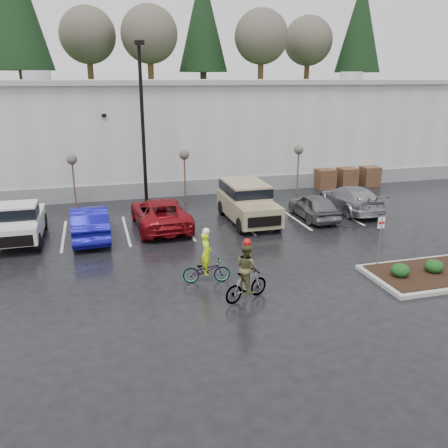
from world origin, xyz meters
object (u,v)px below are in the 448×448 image
object	(u,v)px
car_grey	(314,206)
pallet_stack_c	(369,176)
lamppost	(142,109)
car_red	(160,213)
sapling_mid	(184,158)
sapling_west	(72,162)
suv_tan	(248,203)
pallet_stack_b	(347,177)
cyclist_olive	(246,278)
cyclist_hivis	(206,265)
car_blue	(90,222)
fire_lane_sign	(380,236)
pallet_stack_a	(325,179)
sapling_east	(299,152)
pickup_white	(19,220)
car_far_silver	(350,198)

from	to	relation	value
car_grey	pallet_stack_c	bearing A→B (deg)	-137.63
lamppost	car_red	distance (m)	6.31
sapling_mid	sapling_west	bearing A→B (deg)	180.00
suv_tan	sapling_west	bearing A→B (deg)	149.55
pallet_stack_b	car_red	size ratio (longest dim) A/B	0.25
pallet_stack_b	cyclist_olive	bearing A→B (deg)	-129.38
cyclist_hivis	cyclist_olive	world-z (taller)	cyclist_olive
suv_tan	car_grey	bearing A→B (deg)	-5.25
sapling_west	car_blue	xyz separation A→B (m)	(0.79, -5.69, -1.94)
sapling_west	fire_lane_sign	world-z (taller)	sapling_west
pallet_stack_a	cyclist_hivis	bearing A→B (deg)	-131.31
sapling_east	car_red	distance (m)	11.11
pallet_stack_a	suv_tan	distance (m)	9.85
cyclist_hivis	pallet_stack_a	bearing A→B (deg)	-32.25
sapling_west	suv_tan	xyz separation A→B (m)	(8.87, -5.21, -1.70)
fire_lane_sign	cyclist_olive	size ratio (longest dim) A/B	0.98
pickup_white	suv_tan	size ratio (longest dim) A/B	1.02
cyclist_hivis	pickup_white	bearing A→B (deg)	54.86
car_red	cyclist_hivis	bearing A→B (deg)	93.68
lamppost	pallet_stack_c	distance (m)	16.89
lamppost	car_far_silver	xyz separation A→B (m)	(11.20, -3.71, -4.96)
pickup_white	car_blue	bearing A→B (deg)	-11.46
sapling_west	pickup_white	world-z (taller)	sapling_west
pallet_stack_a	suv_tan	xyz separation A→B (m)	(-7.63, -6.21, 0.35)
lamppost	pickup_white	distance (m)	8.91
lamppost	car_red	bearing A→B (deg)	-86.43
sapling_mid	pallet_stack_b	bearing A→B (deg)	4.89
pallet_stack_b	pickup_white	bearing A→B (deg)	-163.63
pallet_stack_a	pallet_stack_b	bearing A→B (deg)	0.00
car_blue	car_far_silver	size ratio (longest dim) A/B	0.95
pallet_stack_c	suv_tan	size ratio (longest dim) A/B	0.26
pickup_white	car_red	bearing A→B (deg)	1.01
car_far_silver	cyclist_olive	xyz separation A→B (m)	(-9.30, -9.27, 0.09)
fire_lane_sign	pickup_white	world-z (taller)	fire_lane_sign
car_red	car_grey	world-z (taller)	car_red
suv_tan	pallet_stack_b	bearing A→B (deg)	33.65
car_red	pallet_stack_b	bearing A→B (deg)	-158.68
pallet_stack_a	fire_lane_sign	xyz separation A→B (m)	(-4.70, -13.80, 0.73)
car_blue	cyclist_olive	world-z (taller)	cyclist_olive
pallet_stack_c	car_grey	world-z (taller)	car_grey
car_far_silver	car_blue	bearing A→B (deg)	4.83
car_blue	car_grey	world-z (taller)	car_blue
pallet_stack_b	pickup_white	size ratio (longest dim) A/B	0.26
sapling_east	car_blue	xyz separation A→B (m)	(-13.21, -5.69, -1.94)
pallet_stack_c	suv_tan	distance (m)	12.75
pallet_stack_a	car_grey	world-z (taller)	car_grey
lamppost	fire_lane_sign	size ratio (longest dim) A/B	4.19
pickup_white	cyclist_olive	bearing A→B (deg)	-47.13
pickup_white	car_grey	world-z (taller)	pickup_white
car_grey	sapling_mid	bearing A→B (deg)	-41.50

